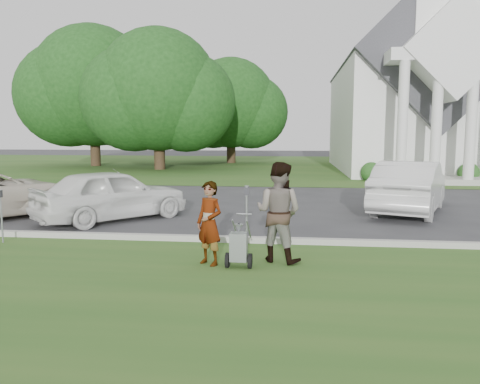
% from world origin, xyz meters
% --- Properties ---
extents(ground, '(120.00, 120.00, 0.00)m').
position_xyz_m(ground, '(0.00, 0.00, 0.00)').
color(ground, '#333335').
rests_on(ground, ground).
extents(grass_strip, '(80.00, 7.00, 0.01)m').
position_xyz_m(grass_strip, '(0.00, -3.00, 0.01)').
color(grass_strip, '#2A531C').
rests_on(grass_strip, ground).
extents(church_lawn, '(80.00, 30.00, 0.01)m').
position_xyz_m(church_lawn, '(0.00, 27.00, 0.01)').
color(church_lawn, '#2A531C').
rests_on(church_lawn, ground).
extents(curb, '(80.00, 0.18, 0.15)m').
position_xyz_m(curb, '(0.00, 0.55, 0.07)').
color(curb, '#9E9E93').
rests_on(curb, ground).
extents(church, '(9.19, 19.00, 24.10)m').
position_xyz_m(church, '(9.00, 23.11, 5.94)').
color(church, white).
rests_on(church, ground).
extents(tree_left, '(10.63, 8.40, 9.71)m').
position_xyz_m(tree_left, '(-8.01, 21.99, 5.11)').
color(tree_left, '#332316').
rests_on(tree_left, ground).
extents(tree_far, '(11.64, 9.20, 10.73)m').
position_xyz_m(tree_far, '(-14.01, 24.99, 5.69)').
color(tree_far, '#332316').
rests_on(tree_far, ground).
extents(tree_back, '(9.61, 7.60, 8.89)m').
position_xyz_m(tree_back, '(-4.01, 29.99, 4.73)').
color(tree_back, '#332316').
rests_on(tree_back, ground).
extents(striping_cart, '(0.50, 0.98, 0.91)m').
position_xyz_m(striping_cart, '(0.35, -1.47, 0.39)').
color(striping_cart, black).
rests_on(striping_cart, ground).
extents(person_left, '(0.70, 0.64, 1.61)m').
position_xyz_m(person_left, '(-0.23, -1.33, 0.80)').
color(person_left, '#999999').
rests_on(person_left, ground).
extents(person_right, '(1.16, 1.05, 1.96)m').
position_xyz_m(person_right, '(1.07, -0.93, 0.98)').
color(person_right, '#999999').
rests_on(person_right, ground).
extents(parking_meter_near, '(0.10, 0.09, 1.42)m').
position_xyz_m(parking_meter_near, '(0.37, -0.20, 0.90)').
color(parking_meter_near, gray).
rests_on(parking_meter_near, ground).
extents(parking_meter_far, '(0.09, 0.08, 1.25)m').
position_xyz_m(parking_meter_far, '(-5.29, -0.11, 0.79)').
color(parking_meter_far, gray).
rests_on(parking_meter_far, ground).
extents(car_b, '(4.27, 4.51, 1.51)m').
position_xyz_m(car_b, '(-3.89, 2.98, 0.76)').
color(car_b, white).
rests_on(car_b, ground).
extents(car_d, '(3.43, 5.30, 1.65)m').
position_xyz_m(car_d, '(5.06, 5.42, 0.82)').
color(car_d, silver).
rests_on(car_d, ground).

